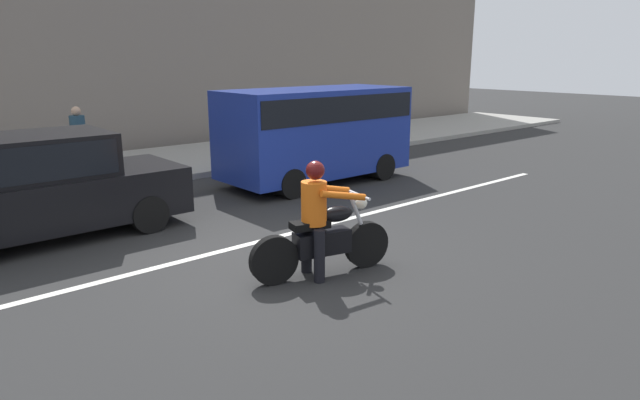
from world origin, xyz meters
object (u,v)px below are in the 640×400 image
motorcycle_with_rider_orange_stripe (321,229)px  pedestrian_bystander (79,136)px  parked_van_cobalt_blue (315,129)px  parked_sedan_black (44,186)px

motorcycle_with_rider_orange_stripe → pedestrian_bystander: 8.02m
parked_van_cobalt_blue → pedestrian_bystander: 5.50m
parked_van_cobalt_blue → pedestrian_bystander: bearing=140.4°
motorcycle_with_rider_orange_stripe → parked_sedan_black: size_ratio=0.48×
parked_sedan_black → parked_van_cobalt_blue: (6.04, 0.34, 0.39)m
motorcycle_with_rider_orange_stripe → parked_van_cobalt_blue: (3.69, 4.49, 0.61)m
parked_van_cobalt_blue → parked_sedan_black: bearing=-176.8°
parked_sedan_black → parked_van_cobalt_blue: bearing=3.2°
motorcycle_with_rider_orange_stripe → parked_van_cobalt_blue: parked_van_cobalt_blue is taller
pedestrian_bystander → parked_sedan_black: bearing=-115.2°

